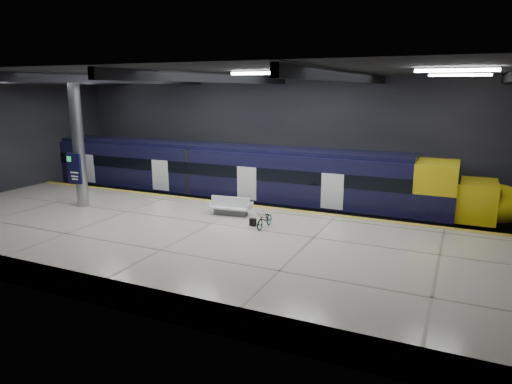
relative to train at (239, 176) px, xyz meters
The scene contains 10 objects.
ground 6.15m from the train, 71.61° to the right, with size 30.00×30.00×0.00m, color black.
room_shell 6.85m from the train, 71.61° to the right, with size 30.10×16.10×8.05m.
platform 8.34m from the train, 77.13° to the right, with size 30.00×11.00×1.10m, color beige.
safety_strip 3.43m from the train, 56.36° to the right, with size 30.00×0.40×0.01m, color gold.
rails 2.69m from the train, ahead, with size 30.00×1.52×0.16m.
train is the anchor object (origin of this frame).
bench 5.23m from the train, 67.92° to the right, with size 2.20×1.10×0.93m.
bicycle 7.50m from the train, 54.31° to the right, with size 0.52×1.49×0.78m, color #99999E.
pannier_bag 7.19m from the train, 58.22° to the right, with size 0.30×0.18×0.35m, color black.
info_column 9.30m from the train, 133.42° to the right, with size 0.90×0.78×6.90m.
Camera 1 is at (10.46, -18.85, 7.30)m, focal length 32.00 mm.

